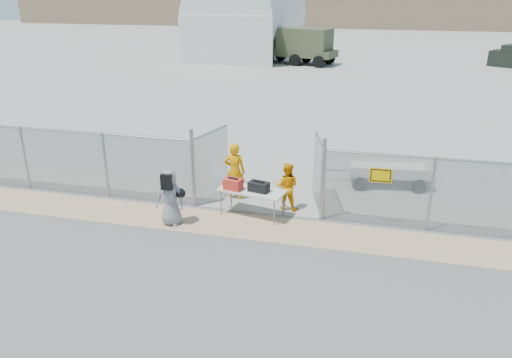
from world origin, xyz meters
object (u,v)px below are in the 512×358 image
(security_worker_right, at_px, (287,187))
(utility_trailer, at_px, (387,172))
(security_worker_left, at_px, (235,171))
(visitor, at_px, (170,197))
(folding_table, at_px, (252,203))

(security_worker_right, distance_m, utility_trailer, 4.23)
(security_worker_left, height_order, visitor, security_worker_left)
(visitor, bearing_deg, utility_trailer, 35.12)
(folding_table, bearing_deg, visitor, -140.86)
(security_worker_right, height_order, visitor, visitor)
(folding_table, xyz_separation_m, security_worker_right, (0.93, 0.70, 0.34))
(utility_trailer, bearing_deg, security_worker_right, -142.92)
(folding_table, distance_m, utility_trailer, 5.38)
(utility_trailer, bearing_deg, folding_table, -144.58)
(security_worker_left, xyz_separation_m, visitor, (-1.26, -2.28, -0.10))
(security_worker_left, relative_size, visitor, 1.12)
(folding_table, height_order, utility_trailer, utility_trailer)
(security_worker_left, distance_m, utility_trailer, 5.44)
(folding_table, bearing_deg, utility_trailer, 54.41)
(folding_table, relative_size, security_worker_left, 1.05)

